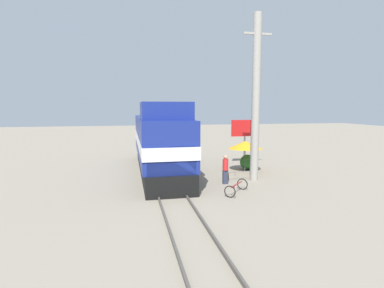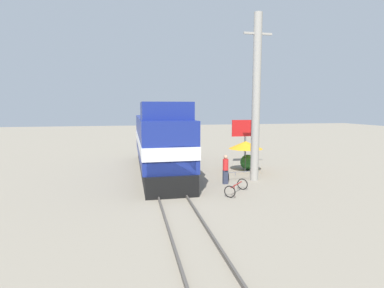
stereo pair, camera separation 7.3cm
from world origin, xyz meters
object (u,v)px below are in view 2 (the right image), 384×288
(person_bystander, at_px, (226,168))
(billboard_sign, at_px, (245,131))
(locomotive, at_px, (160,143))
(vendor_umbrella, at_px, (246,145))
(bicycle, at_px, (240,175))
(bicycle_spare, at_px, (236,188))
(utility_pole, at_px, (256,98))

(person_bystander, bearing_deg, billboard_sign, 58.31)
(billboard_sign, height_order, person_bystander, billboard_sign)
(locomotive, bearing_deg, vendor_umbrella, -10.40)
(person_bystander, relative_size, bicycle, 0.98)
(vendor_umbrella, distance_m, bicycle, 3.03)
(bicycle, bearing_deg, bicycle_spare, -25.68)
(vendor_umbrella, distance_m, billboard_sign, 2.98)
(locomotive, xyz_separation_m, person_bystander, (3.54, -4.03, -1.14))
(vendor_umbrella, bearing_deg, bicycle_spare, -116.46)
(vendor_umbrella, height_order, bicycle_spare, vendor_umbrella)
(locomotive, distance_m, utility_pole, 7.29)
(utility_pole, relative_size, vendor_umbrella, 4.30)
(billboard_sign, bearing_deg, vendor_umbrella, -111.04)
(utility_pole, bearing_deg, billboard_sign, 74.77)
(billboard_sign, relative_size, person_bystander, 2.04)
(utility_pole, distance_m, vendor_umbrella, 4.03)
(locomotive, relative_size, person_bystander, 7.62)
(locomotive, bearing_deg, billboard_sign, 12.79)
(vendor_umbrella, bearing_deg, utility_pole, -98.40)
(billboard_sign, distance_m, person_bystander, 6.84)
(utility_pole, relative_size, billboard_sign, 2.83)
(locomotive, distance_m, bicycle_spare, 7.24)
(locomotive, distance_m, bicycle, 6.04)
(vendor_umbrella, bearing_deg, billboard_sign, 68.96)
(utility_pole, bearing_deg, bicycle, 168.63)
(person_bystander, bearing_deg, vendor_umbrella, 50.29)
(person_bystander, relative_size, bicycle_spare, 1.01)
(bicycle, height_order, bicycle_spare, bicycle)
(locomotive, xyz_separation_m, bicycle, (4.72, -3.34, -1.76))
(utility_pole, xyz_separation_m, person_bystander, (-2.08, -0.51, -4.19))
(vendor_umbrella, bearing_deg, locomotive, 169.60)
(billboard_sign, xyz_separation_m, bicycle, (-2.29, -4.93, -2.39))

